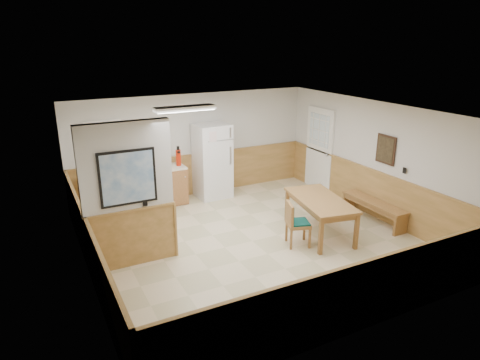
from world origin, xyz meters
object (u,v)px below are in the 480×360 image
refrigerator (212,161)px  fire_extinguisher (178,157)px  dining_chair (294,221)px  soap_bottle (101,171)px  dining_table (320,203)px  dining_bench (373,206)px

refrigerator → fire_extinguisher: size_ratio=3.91×
dining_chair → soap_bottle: size_ratio=3.60×
dining_table → soap_bottle: (-3.61, 2.97, 0.36)m
dining_table → dining_chair: dining_chair is taller
dining_bench → fire_extinguisher: bearing=137.5°
dining_table → dining_chair: (-0.72, -0.17, -0.16)m
dining_table → dining_chair: 0.75m
dining_bench → dining_chair: dining_chair is taller
dining_chair → dining_bench: bearing=23.2°
refrigerator → fire_extinguisher: refrigerator is taller
soap_bottle → dining_bench: bearing=-30.6°
dining_table → fire_extinguisher: bearing=132.4°
refrigerator → dining_bench: 3.87m
dining_chair → fire_extinguisher: size_ratio=1.84×
refrigerator → dining_bench: size_ratio=1.11×
dining_bench → soap_bottle: 5.89m
dining_bench → dining_chair: bearing=-176.0°
refrigerator → soap_bottle: (-2.60, 0.02, 0.11)m
refrigerator → soap_bottle: 2.60m
refrigerator → dining_table: 3.13m
refrigerator → dining_table: bearing=-73.3°
refrigerator → dining_table: (1.01, -2.95, -0.25)m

